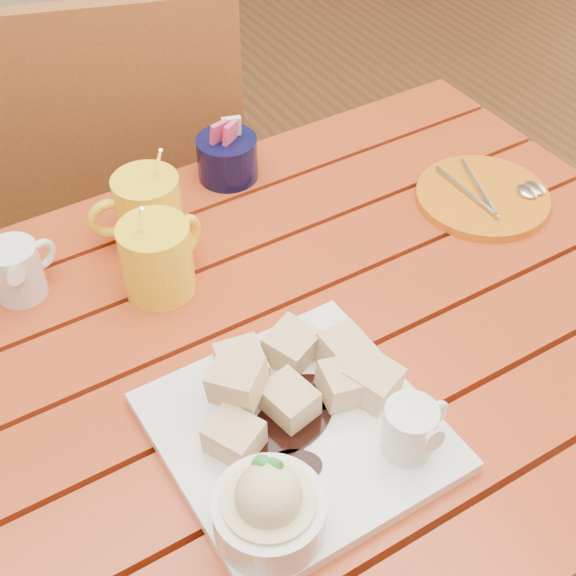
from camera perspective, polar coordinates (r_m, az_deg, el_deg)
table at (r=1.05m, az=-1.66°, el=-8.56°), size 1.20×0.79×0.75m
dessert_plate at (r=0.85m, az=0.61°, el=-10.73°), size 0.28×0.28×0.11m
coffee_mug_left at (r=1.10m, az=-10.04°, el=5.56°), size 0.13×0.09×0.15m
coffee_mug_right at (r=1.03m, az=-9.22°, el=2.23°), size 0.13×0.09×0.15m
cream_pitcher at (r=1.07m, az=-18.66°, el=1.24°), size 0.09×0.08×0.08m
sugar_caddy at (r=1.22m, az=-4.33°, el=9.29°), size 0.09×0.09×0.10m
orange_saucer at (r=1.22m, az=13.75°, el=6.34°), size 0.19×0.19×0.02m
chair_far at (r=1.58m, az=-11.99°, el=6.69°), size 0.58×0.58×0.97m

